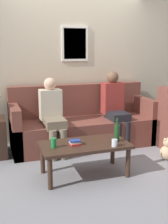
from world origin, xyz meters
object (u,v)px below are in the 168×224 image
(coffee_table, at_px, (85,148))
(person_left, at_px, (53,113))
(wine_bottle, at_px, (117,133))
(couch_main, at_px, (82,125))
(teddy_bear, at_px, (167,150))
(person_right, at_px, (115,105))
(drinking_glass, at_px, (115,143))

(coffee_table, distance_m, person_left, 1.01)
(wine_bottle, bearing_deg, couch_main, 93.19)
(person_left, bearing_deg, teddy_bear, -28.86)
(person_left, relative_size, person_right, 0.94)
(person_left, bearing_deg, wine_bottle, -57.84)
(couch_main, distance_m, person_left, 0.67)
(wine_bottle, bearing_deg, coffee_table, 173.12)
(wine_bottle, xyz_separation_m, teddy_bear, (0.91, 0.15, -0.40))
(drinking_glass, bearing_deg, couch_main, 88.17)
(person_right, bearing_deg, drinking_glass, -114.79)
(drinking_glass, bearing_deg, coffee_table, 143.98)
(teddy_bear, bearing_deg, couch_main, 132.52)
(drinking_glass, bearing_deg, wine_bottle, 57.47)
(coffee_table, xyz_separation_m, person_left, (-0.20, 0.95, 0.27))
(drinking_glass, xyz_separation_m, teddy_bear, (1.02, 0.33, -0.33))
(coffee_table, xyz_separation_m, drinking_glass, (0.31, -0.23, 0.10))
(person_left, xyz_separation_m, person_right, (1.09, 0.07, 0.04))
(coffee_table, distance_m, wine_bottle, 0.46)
(person_left, relative_size, teddy_bear, 3.47)
(coffee_table, relative_size, teddy_bear, 3.34)
(wine_bottle, height_order, person_right, person_right)
(couch_main, xyz_separation_m, person_left, (-0.56, -0.22, 0.30))
(couch_main, bearing_deg, drinking_glass, -91.83)
(coffee_table, height_order, wine_bottle, wine_bottle)
(wine_bottle, bearing_deg, person_left, 122.16)
(wine_bottle, relative_size, person_left, 0.27)
(person_right, bearing_deg, person_left, -176.34)
(person_right, xyz_separation_m, teddy_bear, (0.44, -0.92, -0.53))
(coffee_table, relative_size, person_right, 0.91)
(person_right, height_order, teddy_bear, person_right)
(wine_bottle, relative_size, person_right, 0.25)
(couch_main, height_order, wine_bottle, couch_main)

